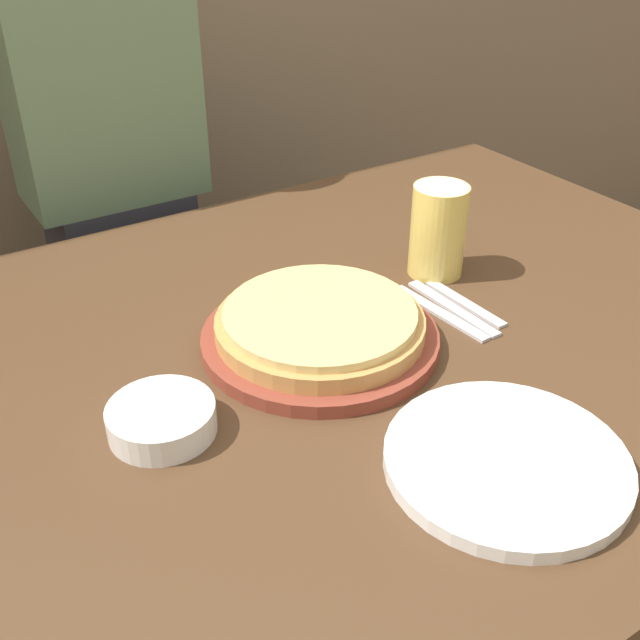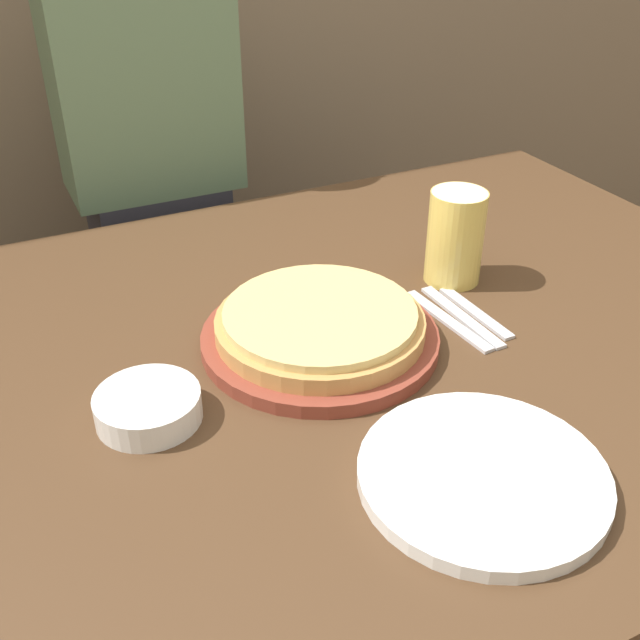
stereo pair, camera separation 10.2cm
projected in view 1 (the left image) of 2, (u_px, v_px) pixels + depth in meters
dining_table at (354, 516)px, 1.26m from camera, size 1.40×1.05×0.74m
pizza_on_board at (320, 329)px, 1.03m from camera, size 0.33×0.33×0.06m
beer_glass at (438, 227)px, 1.18m from camera, size 0.09×0.09×0.15m
dinner_plate at (506, 461)px, 0.83m from camera, size 0.27×0.27×0.02m
side_bowl at (162, 419)px, 0.87m from camera, size 0.13×0.13×0.04m
fork at (440, 313)px, 1.11m from camera, size 0.03×0.19×0.00m
dinner_knife at (452, 308)px, 1.12m from camera, size 0.02×0.19×0.00m
spoon at (465, 303)px, 1.13m from camera, size 0.02×0.16×0.00m
diner_person at (120, 218)px, 1.58m from camera, size 0.35×0.20×1.34m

